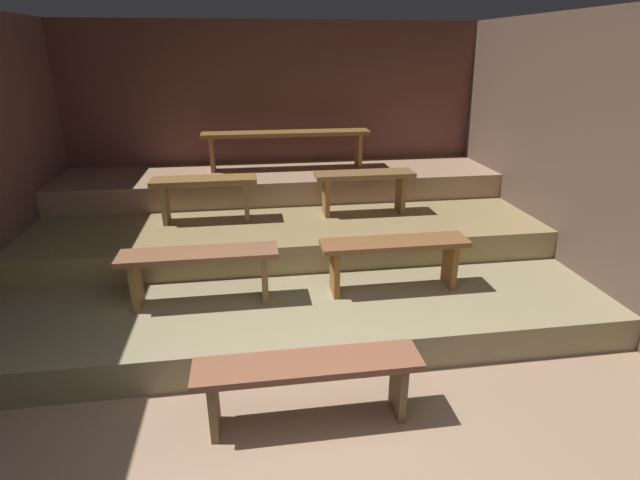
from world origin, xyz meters
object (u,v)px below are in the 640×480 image
Objects in this scene: bench_lower_right at (394,252)px; bench_upper_center at (287,138)px; bench_middle_left at (205,189)px; bench_middle_right at (364,183)px; bench_floor_center at (308,375)px; bench_lower_left at (200,264)px.

bench_lower_right is 0.61× the size of bench_upper_center.
bench_middle_left is at bearing -131.78° from bench_upper_center.
bench_middle_right is at bearing -54.70° from bench_upper_center.
bench_middle_right is at bearing 0.00° from bench_middle_left.
bench_upper_center reaches higher than bench_middle_left.
bench_lower_right reaches higher than bench_floor_center.
bench_middle_right is 0.52× the size of bench_upper_center.
bench_upper_center is (0.93, 2.38, 0.60)m from bench_lower_left.
bench_lower_left is at bearing -111.44° from bench_upper_center.
bench_lower_left is 2.15m from bench_middle_right.
bench_lower_right is 2.15m from bench_middle_left.
bench_upper_center reaches higher than bench_lower_right.
bench_lower_right is 2.56m from bench_upper_center.
bench_lower_right is at bearing 0.00° from bench_lower_left.
bench_lower_right is at bearing -37.54° from bench_middle_left.
bench_lower_right is at bearing -91.20° from bench_middle_right.
bench_floor_center is at bearing -92.89° from bench_upper_center.
bench_upper_center is (0.96, 1.07, 0.32)m from bench_middle_left.
bench_floor_center is 1.33× the size of bench_middle_right.
bench_lower_left is at bearing -142.46° from bench_middle_right.
bench_upper_center is (-0.73, 2.38, 0.60)m from bench_lower_right.
bench_lower_right is (1.67, 0.00, 0.00)m from bench_lower_left.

